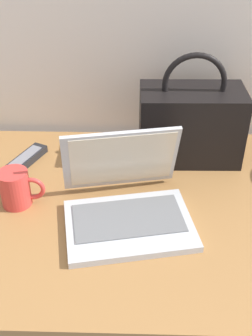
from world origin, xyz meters
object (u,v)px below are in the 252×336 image
at_px(laptop, 126,201).
at_px(handbag, 191,123).
at_px(coffee_mug, 17,187).
at_px(remote_control_near, 26,159).

height_order(laptop, handbag, handbag).
height_order(laptop, coffee_mug, laptop).
bearing_deg(handbag, coffee_mug, -153.21).
height_order(coffee_mug, remote_control_near, coffee_mug).
bearing_deg(laptop, remote_control_near, 143.17).
distance_m(laptop, remote_control_near, 0.39).
bearing_deg(remote_control_near, coffee_mug, -82.82).
bearing_deg(coffee_mug, remote_control_near, 97.18).
distance_m(remote_control_near, handbag, 0.51).
bearing_deg(coffee_mug, handbag, 26.79).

